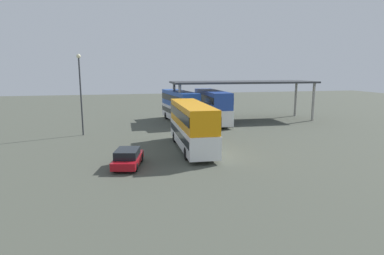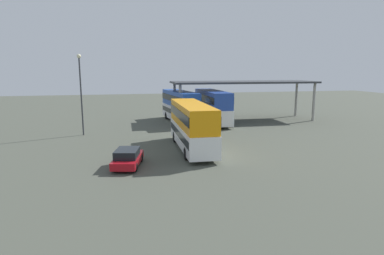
% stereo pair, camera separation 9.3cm
% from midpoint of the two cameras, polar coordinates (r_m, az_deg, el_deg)
% --- Properties ---
extents(ground_plane, '(140.00, 140.00, 0.00)m').
position_cam_midpoint_polar(ground_plane, '(27.37, 3.54, -4.96)').
color(ground_plane, '#484C41').
extents(double_decker_main, '(2.74, 10.63, 4.15)m').
position_cam_midpoint_polar(double_decker_main, '(29.01, 0.09, 0.54)').
color(double_decker_main, white).
rests_on(double_decker_main, ground_plane).
extents(parked_hatchback, '(2.59, 4.33, 1.35)m').
position_cam_midpoint_polar(parked_hatchback, '(24.65, -11.12, -5.23)').
color(parked_hatchback, '#A20F18').
rests_on(parked_hatchback, ground_plane).
extents(double_decker_near_canopy, '(3.52, 10.77, 4.21)m').
position_cam_midpoint_polar(double_decker_near_canopy, '(44.16, -2.04, 3.93)').
color(double_decker_near_canopy, silver).
rests_on(double_decker_near_canopy, ground_plane).
extents(double_decker_mid_row, '(2.57, 10.43, 4.34)m').
position_cam_midpoint_polar(double_decker_mid_row, '(43.32, 3.66, 3.88)').
color(double_decker_mid_row, silver).
rests_on(double_decker_mid_row, ground_plane).
extents(depot_canopy, '(20.14, 6.30, 5.48)m').
position_cam_midpoint_polar(depot_canopy, '(46.10, 9.18, 7.58)').
color(depot_canopy, '#33353A').
rests_on(depot_canopy, ground_plane).
extents(lamppost_tall, '(0.44, 0.44, 8.71)m').
position_cam_midpoint_polar(lamppost_tall, '(36.99, -18.90, 6.97)').
color(lamppost_tall, '#33353A').
rests_on(lamppost_tall, ground_plane).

